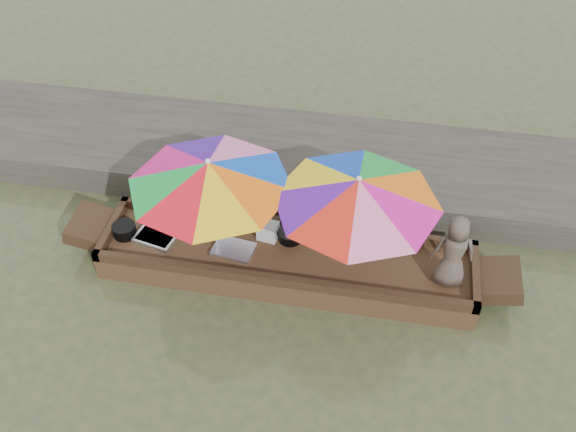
% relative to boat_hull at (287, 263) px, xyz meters
% --- Properties ---
extents(water, '(80.00, 80.00, 0.00)m').
position_rel_boat_hull_xyz_m(water, '(0.00, 0.00, -0.17)').
color(water, '#384129').
rests_on(water, ground).
extents(dock, '(22.00, 2.20, 0.50)m').
position_rel_boat_hull_xyz_m(dock, '(0.00, 2.20, 0.08)').
color(dock, '#2D2B26').
rests_on(dock, ground).
extents(boat_hull, '(5.21, 1.20, 0.35)m').
position_rel_boat_hull_xyz_m(boat_hull, '(0.00, 0.00, 0.00)').
color(boat_hull, '#3A241A').
rests_on(boat_hull, water).
extents(cooking_pot, '(0.33, 0.33, 0.18)m').
position_rel_boat_hull_xyz_m(cooking_pot, '(-2.36, -0.02, 0.26)').
color(cooking_pot, black).
rests_on(cooking_pot, boat_hull).
extents(tray_crayfish, '(0.64, 0.51, 0.09)m').
position_rel_boat_hull_xyz_m(tray_crayfish, '(-1.88, -0.05, 0.22)').
color(tray_crayfish, silver).
rests_on(tray_crayfish, boat_hull).
extents(tray_scallop, '(0.62, 0.47, 0.06)m').
position_rel_boat_hull_xyz_m(tray_scallop, '(-0.75, -0.06, 0.21)').
color(tray_scallop, silver).
rests_on(tray_scallop, boat_hull).
extents(charcoal_grill, '(0.33, 0.33, 0.15)m').
position_rel_boat_hull_xyz_m(charcoal_grill, '(-0.01, 0.30, 0.25)').
color(charcoal_grill, black).
rests_on(charcoal_grill, boat_hull).
extents(supply_bag, '(0.31, 0.26, 0.26)m').
position_rel_boat_hull_xyz_m(supply_bag, '(-0.32, 0.29, 0.30)').
color(supply_bag, silver).
rests_on(supply_bag, boat_hull).
extents(vendor, '(0.57, 0.38, 1.12)m').
position_rel_boat_hull_xyz_m(vendor, '(2.19, -0.08, 0.74)').
color(vendor, '#4E4139').
rests_on(vendor, boat_hull).
extents(umbrella_bow, '(2.33, 2.33, 1.55)m').
position_rel_boat_hull_xyz_m(umbrella_bow, '(-1.00, 0.00, 0.95)').
color(umbrella_bow, blue).
rests_on(umbrella_bow, boat_hull).
extents(umbrella_stern, '(2.16, 2.16, 1.55)m').
position_rel_boat_hull_xyz_m(umbrella_stern, '(0.89, 0.00, 0.95)').
color(umbrella_stern, orange).
rests_on(umbrella_stern, boat_hull).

